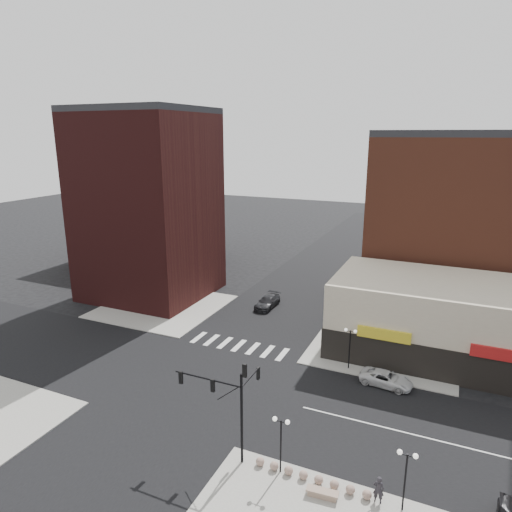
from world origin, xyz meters
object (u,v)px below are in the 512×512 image
at_px(dark_sedan_north, 267,302).
at_px(stone_bench, 322,493).
at_px(white_suv, 386,379).
at_px(traffic_signal, 231,395).
at_px(street_lamp_se_b, 406,466).
at_px(pedestrian, 378,489).
at_px(street_lamp_ne, 350,338).
at_px(street_lamp_se_a, 281,431).

relative_size(dark_sedan_north, stone_bench, 2.51).
bearing_deg(white_suv, traffic_signal, 155.05).
distance_m(street_lamp_se_b, dark_sedan_north, 34.89).
xyz_separation_m(white_suv, pedestrian, (1.69, -14.45, 0.40)).
bearing_deg(street_lamp_ne, stone_bench, -82.51).
xyz_separation_m(traffic_signal, street_lamp_ne, (4.76, 15.83, -1.67)).
distance_m(street_lamp_se_a, dark_sedan_north, 30.83).
xyz_separation_m(street_lamp_se_b, street_lamp_ne, (-7.00, 16.00, 0.00)).
height_order(street_lamp_se_a, white_suv, street_lamp_se_a).
height_order(street_lamp_se_a, stone_bench, street_lamp_se_a).
height_order(traffic_signal, street_lamp_se_b, traffic_signal).
bearing_deg(pedestrian, street_lamp_ne, -72.43).
distance_m(street_lamp_se_a, pedestrian, 6.89).
bearing_deg(white_suv, street_lamp_se_a, 167.60).
xyz_separation_m(street_lamp_ne, stone_bench, (2.24, -17.00, -2.92)).
distance_m(white_suv, pedestrian, 14.56).
distance_m(white_suv, dark_sedan_north, 22.11).
bearing_deg(street_lamp_se_b, stone_bench, -168.15).
height_order(traffic_signal, pedestrian, traffic_signal).
bearing_deg(street_lamp_se_b, street_lamp_ne, 113.63).
xyz_separation_m(traffic_signal, stone_bench, (7.00, -1.17, -4.59)).
distance_m(street_lamp_se_a, street_lamp_se_b, 8.00).
height_order(street_lamp_se_a, dark_sedan_north, street_lamp_se_a).
bearing_deg(pedestrian, traffic_signal, -2.40).
height_order(street_lamp_ne, pedestrian, street_lamp_ne).
bearing_deg(stone_bench, dark_sedan_north, 113.71).
relative_size(street_lamp_se_b, pedestrian, 2.22).
bearing_deg(street_lamp_ne, dark_sedan_north, 138.64).
bearing_deg(street_lamp_se_a, stone_bench, -17.18).
xyz_separation_m(white_suv, dark_sedan_north, (-17.47, 13.56, 0.10)).
bearing_deg(street_lamp_se_a, traffic_signal, 177.43).
bearing_deg(white_suv, dark_sedan_north, 58.25).
xyz_separation_m(white_suv, stone_bench, (-1.59, -15.45, -0.29)).
height_order(street_lamp_se_b, dark_sedan_north, street_lamp_se_b).
bearing_deg(street_lamp_se_a, pedestrian, 0.00).
bearing_deg(street_lamp_se_b, street_lamp_se_a, 180.00).
bearing_deg(traffic_signal, street_lamp_se_a, -2.57).
height_order(traffic_signal, street_lamp_ne, traffic_signal).
xyz_separation_m(street_lamp_se_a, stone_bench, (3.24, -1.00, -2.92)).
distance_m(street_lamp_se_a, street_lamp_ne, 16.03).
bearing_deg(stone_bench, street_lamp_se_a, 157.84).
xyz_separation_m(street_lamp_ne, white_suv, (3.83, -1.55, -2.63)).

